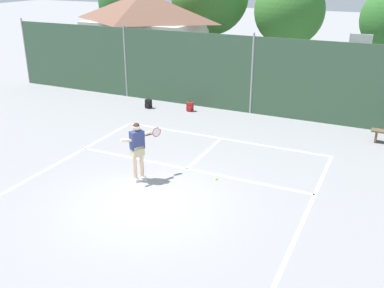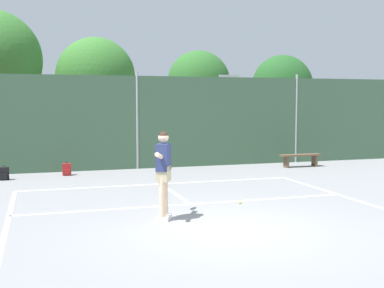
{
  "view_description": "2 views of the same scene",
  "coord_description": "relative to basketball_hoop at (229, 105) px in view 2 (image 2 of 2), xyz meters",
  "views": [
    {
      "loc": [
        5.7,
        -9.24,
        6.12
      ],
      "look_at": [
        0.13,
        2.6,
        0.85
      ],
      "focal_mm": 41.45,
      "sensor_mm": 36.0,
      "label": 1
    },
    {
      "loc": [
        -3.46,
        -8.65,
        2.48
      ],
      "look_at": [
        0.17,
        2.89,
        1.42
      ],
      "focal_mm": 45.99,
      "sensor_mm": 36.0,
      "label": 2
    }
  ],
  "objects": [
    {
      "name": "treeline_backdrop",
      "position": [
        -5.68,
        6.87,
        1.59
      ],
      "size": [
        25.65,
        4.39,
        6.91
      ],
      "color": "brown",
      "rests_on": "ground"
    },
    {
      "name": "ground_plane",
      "position": [
        -4.13,
        -10.37,
        -2.31
      ],
      "size": [
        120.0,
        120.0,
        0.0
      ],
      "primitive_type": "plane",
      "color": "gray"
    },
    {
      "name": "courtside_bench",
      "position": [
        1.83,
        -2.73,
        -1.95
      ],
      "size": [
        1.6,
        0.36,
        0.48
      ],
      "color": "brown",
      "rests_on": "ground"
    },
    {
      "name": "chainlink_fence",
      "position": [
        -4.13,
        -1.37,
        -0.62
      ],
      "size": [
        26.09,
        0.09,
        3.53
      ],
      "color": "#38563D",
      "rests_on": "ground"
    },
    {
      "name": "court_markings",
      "position": [
        -4.13,
        -9.73,
        -2.31
      ],
      "size": [
        8.3,
        11.1,
        0.01
      ],
      "color": "white",
      "rests_on": "ground"
    },
    {
      "name": "tennis_ball",
      "position": [
        -2.97,
        -8.21,
        -2.28
      ],
      "size": [
        0.07,
        0.07,
        0.07
      ],
      "primitive_type": "sphere",
      "color": "#CCE033",
      "rests_on": "ground"
    },
    {
      "name": "tennis_player",
      "position": [
        -5.12,
        -9.21,
        -1.2
      ],
      "size": [
        0.64,
        1.34,
        1.85
      ],
      "color": "silver",
      "rests_on": "ground"
    },
    {
      "name": "backpack_red",
      "position": [
        -6.7,
        -2.27,
        -2.12
      ],
      "size": [
        0.29,
        0.25,
        0.46
      ],
      "color": "maroon",
      "rests_on": "ground"
    },
    {
      "name": "backpack_black",
      "position": [
        -8.64,
        -2.66,
        -2.12
      ],
      "size": [
        0.3,
        0.26,
        0.46
      ],
      "color": "black",
      "rests_on": "ground"
    },
    {
      "name": "basketball_hoop",
      "position": [
        0.0,
        0.0,
        0.0
      ],
      "size": [
        0.9,
        0.67,
        3.55
      ],
      "color": "yellow",
      "rests_on": "ground"
    }
  ]
}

